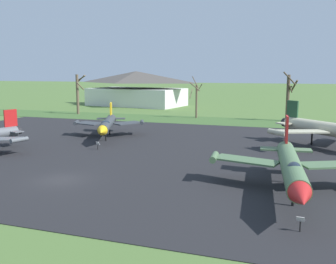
% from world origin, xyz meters
% --- Properties ---
extents(ground_plane, '(600.00, 600.00, 0.00)m').
position_xyz_m(ground_plane, '(0.00, 0.00, 0.00)').
color(ground_plane, '#4C6B33').
extents(asphalt_apron, '(70.08, 47.87, 0.05)m').
position_xyz_m(asphalt_apron, '(0.00, 14.36, 0.03)').
color(asphalt_apron, black).
rests_on(asphalt_apron, ground).
extents(grass_verge_strip, '(130.08, 12.00, 0.06)m').
position_xyz_m(grass_verge_strip, '(0.00, 44.30, 0.03)').
color(grass_verge_strip, '#3C5D2C').
rests_on(grass_verge_strip, ground).
extents(jet_fighter_front_right, '(10.35, 14.22, 4.65)m').
position_xyz_m(jet_fighter_front_right, '(-6.31, 20.53, 2.06)').
color(jet_fighter_front_right, '#33383D').
rests_on(jet_fighter_front_right, ground).
extents(info_placard_front_right, '(0.53, 0.36, 1.02)m').
position_xyz_m(info_placard_front_right, '(-3.50, 12.66, 0.63)').
color(info_placard_front_right, black).
rests_on(info_placard_front_right, ground).
extents(jet_fighter_rear_center, '(13.03, 16.42, 5.39)m').
position_xyz_m(jet_fighter_rear_center, '(18.94, 2.23, 2.24)').
color(jet_fighter_rear_center, '#4C6B47').
rests_on(jet_fighter_rear_center, ground).
extents(info_placard_rear_center, '(0.48, 0.30, 1.00)m').
position_xyz_m(info_placard_rear_center, '(19.69, -4.87, 0.61)').
color(info_placard_rear_center, black).
rests_on(info_placard_rear_center, ground).
extents(bare_tree_far_left, '(2.67, 3.00, 8.81)m').
position_xyz_m(bare_tree_far_left, '(-27.26, 46.63, 4.85)').
color(bare_tree_far_left, brown).
rests_on(bare_tree_far_left, ground).
extents(bare_tree_left_of_center, '(2.39, 2.42, 8.52)m').
position_xyz_m(bare_tree_left_of_center, '(-0.52, 47.88, 4.00)').
color(bare_tree_left_of_center, brown).
rests_on(bare_tree_left_of_center, ground).
extents(bare_tree_center, '(2.78, 3.24, 9.42)m').
position_xyz_m(bare_tree_center, '(17.34, 48.65, 4.91)').
color(bare_tree_center, brown).
rests_on(bare_tree_center, ground).
extents(visitor_building, '(28.74, 18.43, 9.55)m').
position_xyz_m(visitor_building, '(-23.93, 71.26, 4.74)').
color(visitor_building, silver).
rests_on(visitor_building, ground).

